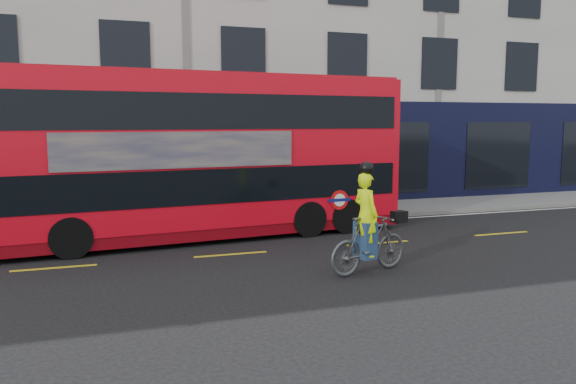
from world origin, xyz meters
name	(u,v)px	position (x,y,z in m)	size (l,w,h in m)	color
ground	(246,270)	(0.00, 0.00, 0.00)	(120.00, 120.00, 0.00)	black
pavement	(197,219)	(0.00, 6.50, 0.06)	(60.00, 3.00, 0.12)	slate
kerb	(205,227)	(0.00, 5.00, 0.07)	(60.00, 0.12, 0.13)	slate
building_terrace	(168,19)	(0.00, 12.94, 7.49)	(50.00, 10.07, 15.00)	beige
road_edge_line	(207,230)	(0.00, 4.70, 0.00)	(58.00, 0.10, 0.01)	silver
lane_dashes	(231,254)	(0.00, 1.50, 0.00)	(58.00, 0.12, 0.01)	gold
bus	(207,155)	(-0.12, 3.80, 2.31)	(11.35, 3.57, 4.50)	red
cyclist	(368,236)	(2.42, -1.08, 0.80)	(2.14, 1.10, 2.41)	#474A4C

